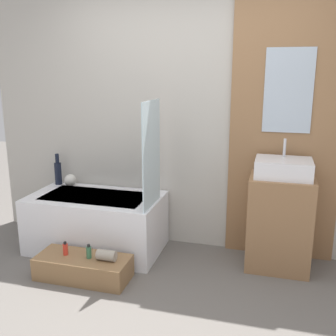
{
  "coord_description": "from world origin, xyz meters",
  "views": [
    {
      "loc": [
        0.78,
        -2.1,
        1.73
      ],
      "look_at": [
        0.0,
        0.71,
        1.0
      ],
      "focal_mm": 42.0,
      "sensor_mm": 36.0,
      "label": 1
    }
  ],
  "objects_px": {
    "vase_round_light": "(70,180)",
    "bottle_soap_secondary": "(89,252)",
    "wooden_step_bench": "(83,267)",
    "bottle_soap_primary": "(65,249)",
    "sink": "(283,168)",
    "bathtub": "(96,222)",
    "vase_tall_dark": "(58,172)"
  },
  "relations": [
    {
      "from": "sink",
      "to": "vase_round_light",
      "type": "bearing_deg",
      "value": 176.45
    },
    {
      "from": "bottle_soap_primary",
      "to": "bottle_soap_secondary",
      "type": "height_order",
      "value": "bottle_soap_secondary"
    },
    {
      "from": "vase_tall_dark",
      "to": "bottle_soap_primary",
      "type": "bearing_deg",
      "value": -57.39
    },
    {
      "from": "bottle_soap_secondary",
      "to": "wooden_step_bench",
      "type": "bearing_deg",
      "value": 180.0
    },
    {
      "from": "vase_round_light",
      "to": "bottle_soap_secondary",
      "type": "relative_size",
      "value": 1.01
    },
    {
      "from": "sink",
      "to": "bottle_soap_primary",
      "type": "height_order",
      "value": "sink"
    },
    {
      "from": "bathtub",
      "to": "sink",
      "type": "bearing_deg",
      "value": 3.63
    },
    {
      "from": "wooden_step_bench",
      "to": "vase_round_light",
      "type": "xyz_separation_m",
      "value": [
        -0.53,
        0.8,
        0.51
      ]
    },
    {
      "from": "wooden_step_bench",
      "to": "sink",
      "type": "bearing_deg",
      "value": 22.78
    },
    {
      "from": "wooden_step_bench",
      "to": "bottle_soap_secondary",
      "type": "bearing_deg",
      "value": 0.0
    },
    {
      "from": "sink",
      "to": "vase_tall_dark",
      "type": "xyz_separation_m",
      "value": [
        -2.27,
        0.16,
        -0.23
      ]
    },
    {
      "from": "sink",
      "to": "bathtub",
      "type": "bearing_deg",
      "value": -176.37
    },
    {
      "from": "vase_tall_dark",
      "to": "bottle_soap_secondary",
      "type": "height_order",
      "value": "vase_tall_dark"
    },
    {
      "from": "sink",
      "to": "vase_round_light",
      "type": "distance_m",
      "value": 2.14
    },
    {
      "from": "sink",
      "to": "vase_round_light",
      "type": "xyz_separation_m",
      "value": [
        -2.11,
        0.13,
        -0.31
      ]
    },
    {
      "from": "wooden_step_bench",
      "to": "vase_tall_dark",
      "type": "relative_size",
      "value": 2.43
    },
    {
      "from": "wooden_step_bench",
      "to": "bottle_soap_secondary",
      "type": "xyz_separation_m",
      "value": [
        0.06,
        0.0,
        0.15
      ]
    },
    {
      "from": "bathtub",
      "to": "vase_round_light",
      "type": "xyz_separation_m",
      "value": [
        -0.4,
        0.24,
        0.33
      ]
    },
    {
      "from": "bottle_soap_primary",
      "to": "bathtub",
      "type": "bearing_deg",
      "value": 87.56
    },
    {
      "from": "bottle_soap_primary",
      "to": "sink",
      "type": "bearing_deg",
      "value": 20.89
    },
    {
      "from": "vase_round_light",
      "to": "bottle_soap_primary",
      "type": "height_order",
      "value": "vase_round_light"
    },
    {
      "from": "bathtub",
      "to": "wooden_step_bench",
      "type": "bearing_deg",
      "value": -76.27
    },
    {
      "from": "wooden_step_bench",
      "to": "bathtub",
      "type": "bearing_deg",
      "value": 103.73
    },
    {
      "from": "bathtub",
      "to": "vase_round_light",
      "type": "distance_m",
      "value": 0.57
    },
    {
      "from": "bottle_soap_primary",
      "to": "wooden_step_bench",
      "type": "bearing_deg",
      "value": 0.0
    },
    {
      "from": "sink",
      "to": "vase_tall_dark",
      "type": "height_order",
      "value": "sink"
    },
    {
      "from": "vase_round_light",
      "to": "bottle_soap_secondary",
      "type": "height_order",
      "value": "vase_round_light"
    },
    {
      "from": "bottle_soap_primary",
      "to": "bottle_soap_secondary",
      "type": "distance_m",
      "value": 0.22
    },
    {
      "from": "sink",
      "to": "vase_tall_dark",
      "type": "relative_size",
      "value": 1.43
    },
    {
      "from": "wooden_step_bench",
      "to": "vase_tall_dark",
      "type": "bearing_deg",
      "value": 129.83
    },
    {
      "from": "vase_round_light",
      "to": "bottle_soap_primary",
      "type": "xyz_separation_m",
      "value": [
        0.37,
        -0.8,
        -0.36
      ]
    },
    {
      "from": "wooden_step_bench",
      "to": "bottle_soap_primary",
      "type": "distance_m",
      "value": 0.22
    }
  ]
}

